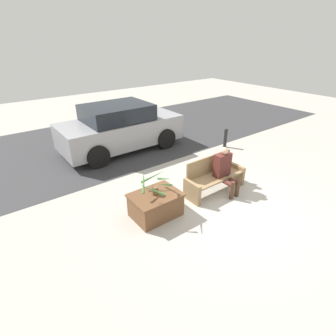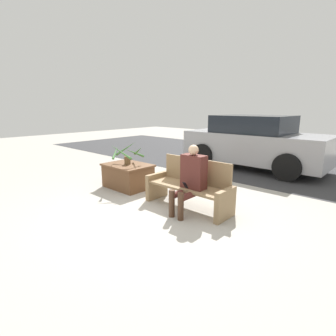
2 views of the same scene
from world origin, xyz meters
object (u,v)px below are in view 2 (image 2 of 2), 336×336
bench (190,186)px  parked_car (254,142)px  person_seated (190,177)px  potted_plant (127,154)px  planter_box (128,175)px

bench → parked_car: size_ratio=0.41×
person_seated → potted_plant: (-1.96, 0.19, 0.15)m
planter_box → potted_plant: (0.01, -0.01, 0.50)m
planter_box → parked_car: size_ratio=0.26×
parked_car → potted_plant: bearing=-107.4°
bench → potted_plant: 1.84m
bench → person_seated: size_ratio=1.40×
planter_box → parked_car: (1.24, 3.92, 0.49)m
bench → planter_box: bench is taller
bench → parked_car: (-0.57, 3.92, 0.39)m
bench → planter_box: size_ratio=1.57×
person_seated → planter_box: person_seated is taller
parked_car → person_seated: bearing=-79.9°
person_seated → potted_plant: bearing=174.4°
bench → person_seated: (0.16, -0.20, 0.24)m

